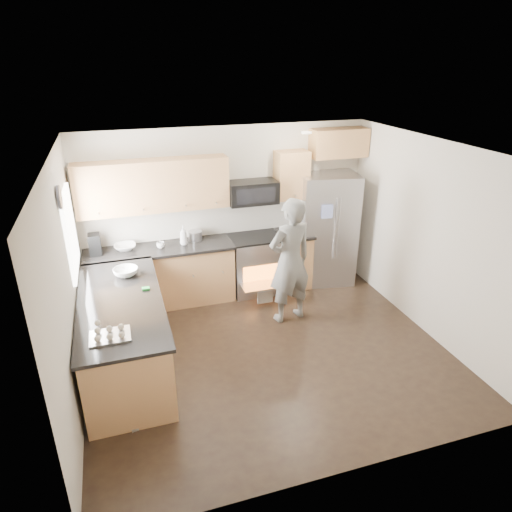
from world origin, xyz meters
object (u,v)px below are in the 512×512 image
object	(u,v)px
stove_range	(254,251)
dish_rack	(148,409)
refrigerator	(326,229)
person	(290,261)

from	to	relation	value
stove_range	dish_rack	size ratio (longest dim) A/B	3.53
stove_range	refrigerator	size ratio (longest dim) A/B	0.98
dish_rack	stove_range	bearing A→B (deg)	50.76
stove_range	dish_rack	bearing A→B (deg)	-129.24
refrigerator	person	distance (m)	1.44
stove_range	refrigerator	world-z (taller)	refrigerator
refrigerator	dish_rack	distance (m)	4.08
person	stove_range	bearing A→B (deg)	-90.37
person	refrigerator	bearing A→B (deg)	-147.81
dish_rack	person	bearing A→B (deg)	32.83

